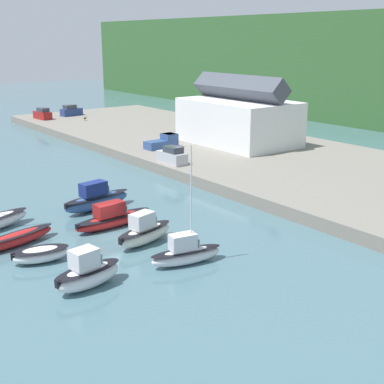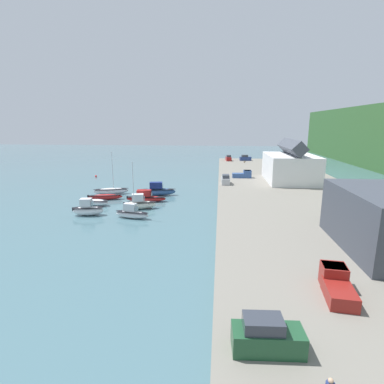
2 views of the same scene
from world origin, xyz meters
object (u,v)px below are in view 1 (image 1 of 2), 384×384
Objects in this scene: parked_car_3 at (172,156)px; parked_car_1 at (71,111)px; moored_boat_2 at (144,232)px; moored_boat_3 at (186,253)px; moored_boat_0 at (96,199)px; parked_car_0 at (43,114)px; dog_on_quay at (85,118)px; moored_boat_6 at (40,254)px; moored_boat_7 at (88,273)px; pickup_truck_1 at (164,142)px; moored_boat_5 at (17,239)px; moored_boat_1 at (113,218)px.

parked_car_1 is at bearing 78.48° from parked_car_3.
moored_boat_3 reaches higher than moored_boat_2.
parked_car_3 is at bearing 108.34° from moored_boat_0.
parked_car_0 is 8.68m from dog_on_quay.
parked_car_0 is 0.99× the size of parked_car_1.
parked_car_1 is 5.21× the size of dog_on_quay.
parked_car_0 is 5.17× the size of dog_on_quay.
moored_boat_6 is 0.87× the size of moored_boat_7.
parked_car_3 is at bearing 125.40° from moored_boat_7.
parked_car_1 reaches higher than moored_boat_2.
moored_boat_3 is 1.95× the size of moored_boat_6.
pickup_truck_1 is (36.63, 2.85, -0.10)m from parked_car_0.
parked_car_3 reaches higher than moored_boat_2.
moored_boat_6 is (-1.54, -8.20, -0.38)m from moored_boat_2.
parked_car_0 and parked_car_1 have the same top height.
moored_boat_0 is 17.13m from moored_boat_7.
parked_car_1 is (-64.07, 23.29, 1.20)m from moored_boat_2.
moored_boat_5 is 10.42m from moored_boat_7.
dog_on_quay reaches higher than moored_boat_6.
moored_boat_0 is 1.28× the size of moored_boat_2.
moored_boat_5 is at bearing -154.88° from parked_car_3.
parked_car_0 is at bearing 141.29° from moored_boat_5.
moored_boat_0 is at bearing -51.64° from pickup_truck_1.
dog_on_quay is (-60.87, 29.79, 0.69)m from moored_boat_7.
pickup_truck_1 is at bearing 129.44° from moored_boat_7.
parked_car_1 is at bearing 172.71° from pickup_truck_1.
moored_boat_1 is 5.08m from moored_boat_2.
moored_boat_0 is at bearing -54.71° from dog_on_quay.
parked_car_3 is at bearing 125.01° from moored_boat_2.
parked_car_3 is 39.24m from dog_on_quay.
moored_boat_6 is (3.53, -8.08, -0.21)m from moored_boat_1.
parked_car_1 is 0.92× the size of pickup_truck_1.
dog_on_quay is at bearing -13.48° from parked_car_1.
moored_boat_2 is 1.36× the size of parked_car_1.
pickup_truck_1 is (-24.93, 28.07, 1.48)m from moored_boat_6.
pickup_truck_1 is at bearing 132.57° from moored_boat_1.
parked_car_0 is at bearing 154.01° from moored_boat_0.
moored_boat_0 is at bearing -172.59° from moored_boat_3.
moored_boat_3 is at bearing -12.22° from moored_boat_0.
parked_car_3 is at bearing -30.25° from pickup_truck_1.
moored_boat_5 is 62.70m from parked_car_0.
parked_car_1 is (-68.58, 30.60, 1.15)m from moored_boat_7.
moored_boat_3 reaches higher than moored_boat_0.
moored_boat_2 is 0.67× the size of moored_boat_3.
parked_car_3 reaches higher than pickup_truck_1.
pickup_truck_1 is 5.68× the size of dog_on_quay.
moored_boat_1 is at bearing 70.09° from moored_boat_5.
pickup_truck_1 is (-21.39, 19.99, 1.27)m from moored_boat_1.
parked_car_1 is (-59.00, 23.40, 1.37)m from moored_boat_1.
moored_boat_6 is 0.95× the size of pickup_truck_1.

